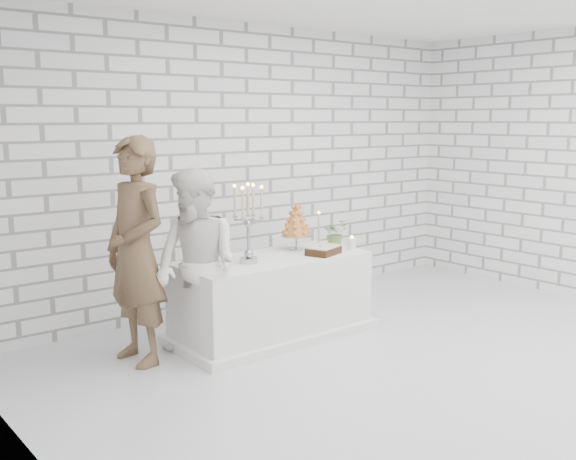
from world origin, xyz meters
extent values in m
cube|color=silver|center=(0.00, 0.00, 0.00)|extent=(6.00, 5.00, 0.01)
cube|color=white|center=(0.00, 2.50, 1.50)|extent=(6.00, 0.01, 3.00)
cube|color=white|center=(-3.00, 0.00, 1.50)|extent=(0.01, 5.00, 3.00)
cube|color=white|center=(-0.51, 1.40, 0.38)|extent=(1.80, 0.80, 0.75)
imported|color=brown|center=(-1.78, 1.57, 0.94)|extent=(0.52, 0.73, 1.88)
imported|color=white|center=(-1.40, 1.26, 0.81)|extent=(0.76, 0.89, 1.62)
cube|color=black|center=(-0.05, 1.20, 0.79)|extent=(0.37, 0.31, 0.08)
cylinder|color=white|center=(0.30, 1.19, 0.81)|extent=(0.09, 0.09, 0.12)
cylinder|color=#C3B788|center=(0.22, 1.58, 0.91)|extent=(0.06, 0.06, 0.32)
imported|color=#407D35|center=(0.29, 1.42, 0.89)|extent=(0.25, 0.22, 0.28)
camera|label=1|loc=(-4.13, -3.35, 2.02)|focal=41.39mm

